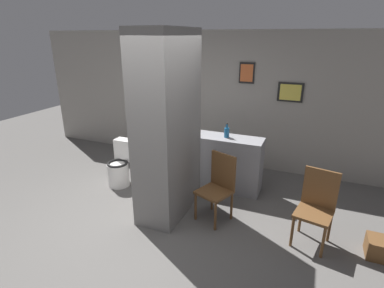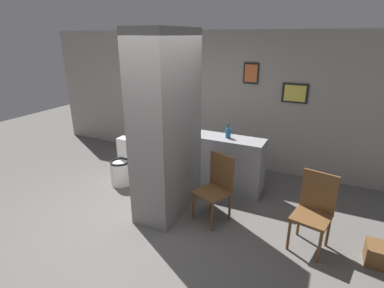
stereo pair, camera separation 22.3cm
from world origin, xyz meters
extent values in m
plane|color=#5B5956|center=(0.00, 0.00, 0.00)|extent=(14.00, 14.00, 0.00)
cube|color=gray|center=(0.00, 2.63, 1.30)|extent=(8.00, 0.06, 2.60)
cube|color=black|center=(-1.60, 2.58, 1.70)|extent=(0.36, 0.02, 0.48)
cube|color=teal|center=(-1.60, 2.57, 1.70)|extent=(0.30, 0.01, 0.39)
cube|color=black|center=(1.50, 2.58, 1.55)|extent=(0.44, 0.02, 0.34)
cube|color=#E0CC4C|center=(1.50, 2.57, 1.55)|extent=(0.36, 0.01, 0.28)
cube|color=black|center=(0.70, 2.58, 1.85)|extent=(0.28, 0.02, 0.38)
cube|color=#D86633|center=(0.70, 2.57, 1.85)|extent=(0.23, 0.01, 0.31)
cube|color=gray|center=(0.09, 0.56, 1.30)|extent=(0.55, 1.12, 2.60)
cylinder|color=black|center=(-0.20, 0.34, 1.55)|extent=(0.03, 0.40, 0.40)
cylinder|color=red|center=(-0.22, 0.34, 1.55)|extent=(0.01, 0.07, 0.07)
cube|color=gray|center=(0.59, 1.55, 0.46)|extent=(1.35, 0.44, 0.92)
cylinder|color=white|center=(-1.08, 0.90, 0.20)|extent=(0.37, 0.37, 0.41)
torus|color=black|center=(-1.08, 0.90, 0.42)|extent=(0.36, 0.36, 0.04)
cube|color=white|center=(-1.08, 1.15, 0.59)|extent=(0.33, 0.20, 0.37)
cylinder|color=brown|center=(0.55, 0.46, 0.21)|extent=(0.04, 0.04, 0.42)
cylinder|color=brown|center=(0.89, 0.33, 0.21)|extent=(0.04, 0.04, 0.42)
cylinder|color=brown|center=(0.68, 0.80, 0.21)|extent=(0.04, 0.04, 0.42)
cylinder|color=brown|center=(1.02, 0.67, 0.21)|extent=(0.04, 0.04, 0.42)
cube|color=brown|center=(0.79, 0.56, 0.44)|extent=(0.54, 0.54, 0.04)
cube|color=brown|center=(0.86, 0.74, 0.71)|extent=(0.40, 0.18, 0.51)
cylinder|color=brown|center=(1.88, 0.38, 0.21)|extent=(0.04, 0.04, 0.42)
cylinder|color=brown|center=(2.23, 0.31, 0.21)|extent=(0.04, 0.04, 0.42)
cylinder|color=brown|center=(1.95, 0.74, 0.21)|extent=(0.04, 0.04, 0.42)
cylinder|color=brown|center=(2.31, 0.66, 0.21)|extent=(0.04, 0.04, 0.42)
cube|color=brown|center=(2.09, 0.52, 0.44)|extent=(0.49, 0.49, 0.04)
cube|color=brown|center=(2.13, 0.71, 0.71)|extent=(0.41, 0.12, 0.51)
torus|color=black|center=(-0.86, 1.57, 0.32)|extent=(0.63, 0.04, 0.63)
torus|color=black|center=(0.19, 1.57, 0.32)|extent=(0.63, 0.04, 0.63)
cylinder|color=black|center=(-0.34, 1.57, 0.48)|extent=(0.97, 0.04, 0.04)
cylinder|color=black|center=(-0.60, 1.57, 0.48)|extent=(0.03, 0.03, 0.32)
cylinder|color=black|center=(0.13, 1.57, 0.48)|extent=(0.03, 0.03, 0.30)
cube|color=black|center=(-0.60, 1.57, 0.66)|extent=(0.16, 0.06, 0.04)
cylinder|color=#262626|center=(0.13, 1.57, 0.63)|extent=(0.03, 0.42, 0.03)
cylinder|color=#19598C|center=(0.66, 1.55, 1.00)|extent=(0.08, 0.08, 0.16)
cylinder|color=#19598C|center=(0.66, 1.55, 1.11)|extent=(0.03, 0.03, 0.07)
sphere|color=#333333|center=(0.66, 1.55, 1.16)|extent=(0.04, 0.04, 0.04)
cube|color=brown|center=(2.87, 0.59, 0.12)|extent=(0.30, 0.30, 0.24)
camera|label=1|loc=(1.93, -2.97, 2.50)|focal=28.00mm
camera|label=2|loc=(2.13, -2.88, 2.50)|focal=28.00mm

